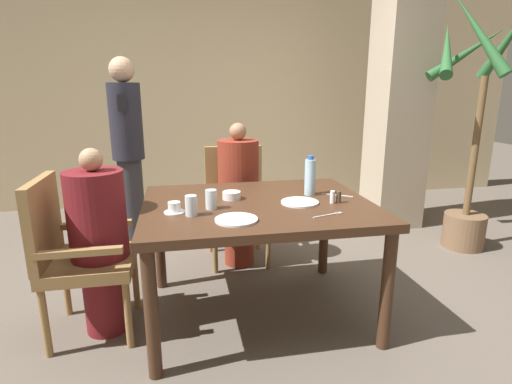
% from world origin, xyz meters
% --- Properties ---
extents(ground_plane, '(16.00, 16.00, 0.00)m').
position_xyz_m(ground_plane, '(0.00, 0.00, 0.00)').
color(ground_plane, '#60564C').
extents(wall_back, '(8.00, 0.06, 2.80)m').
position_xyz_m(wall_back, '(0.00, 2.74, 1.40)').
color(wall_back, '#C6B289').
rests_on(wall_back, ground_plane).
extents(pillar_stone, '(0.49, 0.49, 2.70)m').
position_xyz_m(pillar_stone, '(1.75, 1.50, 1.35)').
color(pillar_stone, tan).
rests_on(pillar_stone, ground_plane).
extents(dining_table, '(1.35, 1.08, 0.74)m').
position_xyz_m(dining_table, '(0.00, 0.00, 0.66)').
color(dining_table, '#422819').
rests_on(dining_table, ground_plane).
extents(chair_left_side, '(0.49, 0.49, 0.93)m').
position_xyz_m(chair_left_side, '(-1.06, 0.00, 0.52)').
color(chair_left_side, olive).
rests_on(chair_left_side, ground_plane).
extents(diner_in_left_chair, '(0.32, 0.32, 1.09)m').
position_xyz_m(diner_in_left_chair, '(-0.92, 0.00, 0.56)').
color(diner_in_left_chair, maroon).
rests_on(diner_in_left_chair, ground_plane).
extents(chair_far_side, '(0.49, 0.49, 0.93)m').
position_xyz_m(chair_far_side, '(0.00, 0.92, 0.52)').
color(chair_far_side, olive).
rests_on(chair_far_side, ground_plane).
extents(diner_in_far_chair, '(0.32, 0.32, 1.15)m').
position_xyz_m(diner_in_far_chair, '(-0.00, 0.78, 0.59)').
color(diner_in_far_chair, maroon).
rests_on(diner_in_far_chair, ground_plane).
extents(standing_host, '(0.28, 0.32, 1.67)m').
position_xyz_m(standing_host, '(-0.90, 1.47, 0.90)').
color(standing_host, '#2D2D33').
rests_on(standing_host, ground_plane).
extents(potted_palm, '(0.89, 0.85, 2.17)m').
position_xyz_m(potted_palm, '(2.04, 0.75, 0.96)').
color(potted_palm, brown).
rests_on(potted_palm, ground_plane).
extents(plate_main_left, '(0.22, 0.22, 0.01)m').
position_xyz_m(plate_main_left, '(-0.18, -0.32, 0.75)').
color(plate_main_left, white).
rests_on(plate_main_left, dining_table).
extents(plate_main_right, '(0.22, 0.22, 0.01)m').
position_xyz_m(plate_main_right, '(0.24, -0.07, 0.75)').
color(plate_main_right, white).
rests_on(plate_main_right, dining_table).
extents(teacup_with_saucer, '(0.12, 0.12, 0.06)m').
position_xyz_m(teacup_with_saucer, '(-0.49, -0.12, 0.77)').
color(teacup_with_saucer, white).
rests_on(teacup_with_saucer, dining_table).
extents(bowl_small, '(0.11, 0.11, 0.05)m').
position_xyz_m(bowl_small, '(-0.14, 0.10, 0.76)').
color(bowl_small, white).
rests_on(bowl_small, dining_table).
extents(water_bottle, '(0.07, 0.07, 0.25)m').
position_xyz_m(water_bottle, '(0.36, 0.11, 0.86)').
color(water_bottle, '#A3C6DB').
rests_on(water_bottle, dining_table).
extents(glass_tall_near, '(0.06, 0.06, 0.11)m').
position_xyz_m(glass_tall_near, '(-0.28, -0.08, 0.80)').
color(glass_tall_near, silver).
rests_on(glass_tall_near, dining_table).
extents(glass_tall_mid, '(0.06, 0.06, 0.11)m').
position_xyz_m(glass_tall_mid, '(-0.40, -0.19, 0.80)').
color(glass_tall_mid, silver).
rests_on(glass_tall_mid, dining_table).
extents(salt_shaker, '(0.03, 0.03, 0.08)m').
position_xyz_m(salt_shaker, '(0.43, -0.10, 0.78)').
color(salt_shaker, white).
rests_on(salt_shaker, dining_table).
extents(pepper_shaker, '(0.03, 0.03, 0.07)m').
position_xyz_m(pepper_shaker, '(0.47, -0.10, 0.78)').
color(pepper_shaker, '#4C3D2D').
rests_on(pepper_shaker, dining_table).
extents(fork_beside_plate, '(0.18, 0.07, 0.00)m').
position_xyz_m(fork_beside_plate, '(0.34, -0.32, 0.74)').
color(fork_beside_plate, silver).
rests_on(fork_beside_plate, dining_table).
extents(knife_beside_plate, '(0.17, 0.12, 0.00)m').
position_xyz_m(knife_beside_plate, '(0.54, 0.05, 0.74)').
color(knife_beside_plate, silver).
rests_on(knife_beside_plate, dining_table).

